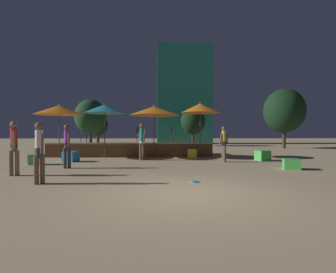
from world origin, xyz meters
The scene contains 25 objects.
ground_plane centered at (0.00, 0.00, 0.00)m, with size 120.00×120.00×0.00m, color tan.
wooden_deck centered at (-2.07, 10.13, 0.37)m, with size 9.31×2.64×0.81m.
patio_umbrella_0 centered at (-0.74, 8.71, 2.57)m, with size 2.81×2.81×2.90m.
patio_umbrella_1 centered at (-5.87, 8.64, 2.60)m, with size 2.60×2.60×2.93m.
patio_umbrella_2 centered at (1.82, 8.54, 2.72)m, with size 2.20×2.20×3.06m.
patio_umbrella_3 centered at (-3.40, 8.47, 2.65)m, with size 2.24×2.24×2.98m.
cube_seat_0 centered at (4.41, 3.66, 0.20)m, with size 0.70×0.70×0.39m.
cube_seat_1 centered at (-5.73, 5.57, 0.22)m, with size 0.53×0.53×0.44m.
cube_seat_2 centered at (4.61, 6.77, 0.25)m, with size 0.69×0.69×0.50m.
cube_seat_3 centered at (1.31, 7.94, 0.25)m, with size 0.55×0.55×0.50m.
cube_seat_4 centered at (-4.65, 6.71, 0.24)m, with size 0.74×0.74×0.48m.
person_0 centered at (-3.71, 1.24, 0.87)m, with size 0.38×0.35×1.64m.
person_1 centered at (-5.11, 2.65, 0.93)m, with size 0.31×0.45×1.72m.
person_2 centered at (-1.32, 7.23, 1.01)m, with size 0.47×0.44×1.82m.
person_3 centered at (2.54, 6.21, 0.89)m, with size 0.47×0.29×1.66m.
person_4 centered at (-4.03, 4.34, 0.90)m, with size 0.37×0.41×1.68m.
bistro_chair_0 centered at (0.39, 10.00, 1.35)m, with size 0.43×0.43×0.90m.
bistro_chair_1 centered at (-4.70, 9.49, 1.35)m, with size 0.44×0.44×0.90m.
bistro_chair_2 centered at (-1.71, 10.93, 1.35)m, with size 0.42×0.42×0.90m.
frisbee_disc centered at (0.42, 1.30, 0.02)m, with size 0.23×0.23×0.03m.
background_tree_0 centered at (-6.92, 19.70, 2.92)m, with size 3.01×3.01×4.59m.
background_tree_1 centered at (10.73, 16.85, 3.32)m, with size 3.54×3.54×5.27m.
background_tree_2 centered at (3.28, 21.55, 2.59)m, with size 2.56×2.56×4.01m.
background_tree_3 centered at (-6.68, 21.86, 2.17)m, with size 2.06×2.06×3.32m.
distant_building centered at (2.93, 27.84, 6.14)m, with size 6.80×4.16×12.29m.
Camera 1 is at (-0.62, -5.83, 1.35)m, focal length 28.00 mm.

